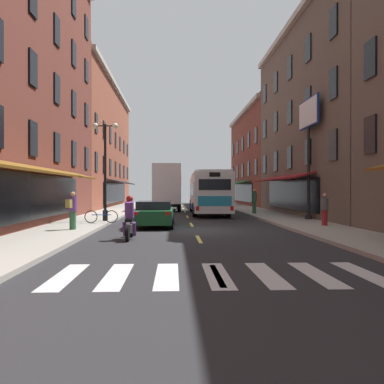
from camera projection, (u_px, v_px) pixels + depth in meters
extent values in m
cube|color=#28282B|center=(194.00, 231.00, 18.96)|extent=(34.80, 80.00, 0.10)
cube|color=#DBCC4C|center=(217.00, 275.00, 8.97)|extent=(0.14, 2.40, 0.01)
cube|color=#DBCC4C|center=(199.00, 239.00, 15.46)|extent=(0.14, 2.40, 0.01)
cube|color=#DBCC4C|center=(191.00, 225.00, 21.96)|extent=(0.14, 2.40, 0.01)
cube|color=#DBCC4C|center=(187.00, 217.00, 28.45)|extent=(0.14, 2.40, 0.01)
cube|color=#DBCC4C|center=(185.00, 212.00, 34.94)|extent=(0.14, 2.40, 0.01)
cube|color=#DBCC4C|center=(183.00, 208.00, 41.44)|extent=(0.14, 2.40, 0.01)
cube|color=#DBCC4C|center=(182.00, 206.00, 47.93)|extent=(0.14, 2.40, 0.01)
cube|color=#DBCC4C|center=(181.00, 204.00, 54.42)|extent=(0.14, 2.40, 0.01)
cube|color=silver|center=(65.00, 276.00, 8.82)|extent=(0.50, 2.80, 0.01)
cube|color=silver|center=(116.00, 276.00, 8.87)|extent=(0.50, 2.80, 0.01)
cube|color=silver|center=(167.00, 275.00, 8.92)|extent=(0.50, 2.80, 0.01)
cube|color=silver|center=(217.00, 275.00, 8.97)|extent=(0.50, 2.80, 0.01)
cube|color=silver|center=(267.00, 274.00, 9.02)|extent=(0.50, 2.80, 0.01)
cube|color=silver|center=(316.00, 274.00, 9.07)|extent=(0.50, 2.80, 0.01)
cube|color=silver|center=(364.00, 273.00, 9.12)|extent=(0.50, 2.80, 0.01)
cube|color=#A39E93|center=(66.00, 229.00, 18.70)|extent=(3.00, 80.00, 0.14)
cube|color=#A39E93|center=(319.00, 228.00, 19.23)|extent=(3.00, 80.00, 0.14)
cube|color=black|center=(33.00, 197.00, 18.62)|extent=(0.10, 16.00, 2.10)
cube|color=brown|center=(49.00, 171.00, 18.65)|extent=(1.38, 14.93, 0.44)
cube|color=black|center=(33.00, 139.00, 18.61)|extent=(0.10, 1.00, 1.60)
cube|color=black|center=(57.00, 147.00, 22.41)|extent=(0.10, 1.00, 1.60)
cube|color=black|center=(74.00, 154.00, 26.22)|extent=(0.10, 1.00, 1.60)
cube|color=black|center=(87.00, 158.00, 30.03)|extent=(0.10, 1.00, 1.60)
cube|color=black|center=(33.00, 69.00, 18.59)|extent=(0.10, 1.00, 1.60)
cube|color=black|center=(57.00, 89.00, 22.40)|extent=(0.10, 1.00, 1.60)
cube|color=black|center=(74.00, 104.00, 26.20)|extent=(0.10, 1.00, 1.60)
cube|color=black|center=(86.00, 115.00, 30.01)|extent=(0.10, 1.00, 1.60)
cube|color=black|center=(57.00, 31.00, 22.38)|extent=(0.10, 1.00, 1.60)
cube|color=black|center=(74.00, 54.00, 26.19)|extent=(0.10, 1.00, 1.60)
cube|color=black|center=(86.00, 71.00, 29.99)|extent=(0.10, 1.00, 1.60)
cube|color=black|center=(74.00, 4.00, 26.17)|extent=(0.10, 1.00, 1.60)
cube|color=black|center=(86.00, 28.00, 29.98)|extent=(0.10, 1.00, 1.60)
cube|color=brown|center=(79.00, 146.00, 45.05)|extent=(8.00, 26.57, 13.52)
cube|color=#B2AD9E|center=(116.00, 88.00, 45.20)|extent=(0.44, 26.07, 0.40)
cube|color=black|center=(116.00, 193.00, 45.26)|extent=(0.10, 16.00, 2.10)
cube|color=black|center=(122.00, 182.00, 45.29)|extent=(1.38, 14.93, 0.44)
cube|color=black|center=(96.00, 162.00, 33.83)|extent=(0.10, 1.00, 1.60)
cube|color=black|center=(104.00, 165.00, 37.64)|extent=(0.10, 1.00, 1.60)
cube|color=black|center=(111.00, 167.00, 41.44)|extent=(0.10, 1.00, 1.60)
cube|color=black|center=(116.00, 169.00, 45.25)|extent=(0.10, 1.00, 1.60)
cube|color=black|center=(120.00, 171.00, 49.05)|extent=(0.10, 1.00, 1.60)
cube|color=black|center=(124.00, 172.00, 52.86)|extent=(0.10, 1.00, 1.60)
cube|color=black|center=(128.00, 173.00, 56.67)|extent=(0.10, 1.00, 1.60)
cube|color=black|center=(96.00, 123.00, 33.81)|extent=(0.10, 1.00, 1.60)
cube|color=black|center=(104.00, 130.00, 37.62)|extent=(0.10, 1.00, 1.60)
cube|color=black|center=(111.00, 135.00, 41.43)|extent=(0.10, 1.00, 1.60)
cube|color=black|center=(116.00, 140.00, 45.23)|extent=(0.10, 1.00, 1.60)
cube|color=black|center=(120.00, 144.00, 49.04)|extent=(0.10, 1.00, 1.60)
cube|color=black|center=(124.00, 147.00, 52.84)|extent=(0.10, 1.00, 1.60)
cube|color=black|center=(127.00, 150.00, 56.65)|extent=(0.10, 1.00, 1.60)
cube|color=black|center=(370.00, 135.00, 17.27)|extent=(0.10, 1.00, 1.60)
cube|color=black|center=(370.00, 59.00, 17.25)|extent=(0.10, 1.00, 1.60)
cube|color=brown|center=(345.00, 119.00, 29.43)|extent=(8.00, 19.90, 13.93)
cube|color=#B2AD9E|center=(289.00, 26.00, 29.21)|extent=(0.44, 19.40, 0.40)
cube|color=black|center=(290.00, 194.00, 29.27)|extent=(0.10, 12.00, 2.10)
cube|color=maroon|center=(280.00, 178.00, 29.23)|extent=(1.38, 11.20, 0.44)
cube|color=black|center=(333.00, 145.00, 21.27)|extent=(0.10, 1.00, 1.60)
cube|color=black|center=(308.00, 152.00, 25.26)|extent=(0.10, 1.00, 1.60)
cube|color=black|center=(290.00, 157.00, 29.26)|extent=(0.10, 1.00, 1.60)
cube|color=black|center=(276.00, 161.00, 33.25)|extent=(0.10, 1.00, 1.60)
cube|color=black|center=(265.00, 164.00, 37.25)|extent=(0.10, 1.00, 1.60)
cube|color=black|center=(333.00, 84.00, 21.25)|extent=(0.10, 1.00, 1.60)
cube|color=black|center=(308.00, 101.00, 25.25)|extent=(0.10, 1.00, 1.60)
cube|color=black|center=(290.00, 113.00, 29.24)|extent=(0.10, 1.00, 1.60)
cube|color=black|center=(276.00, 122.00, 33.24)|extent=(0.10, 1.00, 1.60)
cube|color=black|center=(265.00, 129.00, 37.23)|extent=(0.10, 1.00, 1.60)
cube|color=black|center=(334.00, 22.00, 21.23)|extent=(0.10, 1.00, 1.60)
cube|color=black|center=(308.00, 49.00, 25.23)|extent=(0.10, 1.00, 1.60)
cube|color=black|center=(290.00, 68.00, 29.23)|extent=(0.10, 1.00, 1.60)
cube|color=black|center=(276.00, 83.00, 33.22)|extent=(0.10, 1.00, 1.60)
cube|color=black|center=(265.00, 94.00, 37.22)|extent=(0.10, 1.00, 1.60)
cube|color=brown|center=(276.00, 158.00, 49.41)|extent=(8.00, 19.90, 11.42)
cube|color=#B2AD9E|center=(242.00, 114.00, 49.20)|extent=(0.44, 19.40, 0.40)
cube|color=black|center=(243.00, 193.00, 49.25)|extent=(0.10, 12.00, 2.10)
cube|color=#1E6638|center=(237.00, 183.00, 49.21)|extent=(1.38, 11.20, 0.44)
cube|color=black|center=(256.00, 167.00, 41.25)|extent=(0.10, 1.00, 1.60)
cube|color=black|center=(249.00, 169.00, 45.24)|extent=(0.10, 1.00, 1.60)
cube|color=black|center=(243.00, 171.00, 49.24)|extent=(0.10, 1.00, 1.60)
cube|color=black|center=(237.00, 172.00, 53.23)|extent=(0.10, 1.00, 1.60)
cube|color=black|center=(233.00, 173.00, 57.23)|extent=(0.10, 1.00, 1.60)
cube|color=black|center=(256.00, 135.00, 41.23)|extent=(0.10, 1.00, 1.60)
cube|color=black|center=(249.00, 140.00, 45.23)|extent=(0.10, 1.00, 1.60)
cube|color=black|center=(243.00, 144.00, 49.22)|extent=(0.10, 1.00, 1.60)
cube|color=black|center=(237.00, 147.00, 53.22)|extent=(0.10, 1.00, 1.60)
cube|color=black|center=(233.00, 150.00, 57.21)|extent=(0.10, 1.00, 1.60)
cylinder|color=black|center=(309.00, 172.00, 24.24)|extent=(0.18, 0.18, 5.53)
cylinder|color=black|center=(308.00, 217.00, 24.25)|extent=(0.40, 0.40, 0.24)
cube|color=navy|center=(309.00, 113.00, 24.22)|extent=(0.10, 3.26, 1.68)
cube|color=silver|center=(308.00, 113.00, 24.22)|extent=(0.04, 3.10, 1.52)
cube|color=silver|center=(310.00, 113.00, 24.22)|extent=(0.04, 3.10, 1.52)
cube|color=white|center=(208.00, 192.00, 31.67)|extent=(2.70, 11.68, 2.72)
cube|color=silver|center=(208.00, 174.00, 31.66)|extent=(2.49, 10.47, 0.16)
cube|color=black|center=(208.00, 189.00, 31.97)|extent=(2.71, 9.28, 0.96)
cube|color=#193899|center=(208.00, 206.00, 31.67)|extent=(2.73, 11.28, 0.36)
cube|color=black|center=(204.00, 190.00, 37.44)|extent=(2.25, 0.15, 1.10)
cube|color=black|center=(215.00, 185.00, 25.88)|extent=(2.05, 0.15, 0.70)
cube|color=teal|center=(215.00, 201.00, 25.88)|extent=(2.15, 0.13, 0.64)
cube|color=black|center=(215.00, 175.00, 25.87)|extent=(0.70, 0.11, 0.28)
cube|color=red|center=(198.00, 208.00, 25.84)|extent=(0.20, 0.08, 0.28)
cube|color=red|center=(232.00, 208.00, 25.91)|extent=(0.20, 0.08, 0.28)
cylinder|color=black|center=(192.00, 206.00, 35.46)|extent=(0.31, 1.00, 1.00)
cylinder|color=black|center=(219.00, 206.00, 35.53)|extent=(0.31, 1.00, 1.00)
cylinder|color=black|center=(195.00, 210.00, 28.32)|extent=(0.31, 1.00, 1.00)
cylinder|color=black|center=(228.00, 210.00, 28.39)|extent=(0.31, 1.00, 1.00)
cube|color=#B21E19|center=(167.00, 193.00, 39.52)|extent=(2.33, 2.25, 2.40)
cube|color=black|center=(167.00, 185.00, 40.58)|extent=(2.00, 0.13, 0.80)
cube|color=silver|center=(167.00, 184.00, 35.96)|extent=(2.47, 4.94, 3.38)
cube|color=maroon|center=(180.00, 182.00, 36.03)|extent=(0.10, 2.94, 0.90)
cube|color=black|center=(167.00, 204.00, 37.08)|extent=(2.00, 6.75, 0.24)
cylinder|color=black|center=(155.00, 205.00, 39.26)|extent=(0.29, 0.90, 0.90)
cylinder|color=black|center=(178.00, 205.00, 39.39)|extent=(0.29, 0.90, 0.90)
cylinder|color=black|center=(154.00, 206.00, 35.17)|extent=(0.29, 0.90, 0.90)
cylinder|color=black|center=(179.00, 206.00, 35.30)|extent=(0.29, 0.90, 0.90)
cube|color=#144723|center=(155.00, 215.00, 20.83)|extent=(1.88, 4.68, 0.66)
cube|color=black|center=(155.00, 205.00, 20.64)|extent=(1.69, 2.54, 0.44)
cube|color=red|center=(136.00, 214.00, 18.49)|extent=(0.20, 0.06, 0.14)
cube|color=red|center=(168.00, 213.00, 18.54)|extent=(0.20, 0.06, 0.14)
cylinder|color=black|center=(141.00, 218.00, 22.43)|extent=(0.23, 0.64, 0.64)
cylinder|color=black|center=(172.00, 218.00, 22.48)|extent=(0.23, 0.64, 0.64)
cylinder|color=black|center=(134.00, 223.00, 19.17)|extent=(0.23, 0.64, 0.64)
cylinder|color=black|center=(171.00, 223.00, 19.23)|extent=(0.23, 0.64, 0.64)
cube|color=silver|center=(166.00, 201.00, 45.86)|extent=(1.85, 4.42, 0.67)
cube|color=black|center=(166.00, 197.00, 45.68)|extent=(1.67, 2.40, 0.48)
cube|color=red|center=(158.00, 200.00, 43.65)|extent=(0.20, 0.06, 0.14)
cube|color=red|center=(172.00, 200.00, 43.70)|extent=(0.20, 0.06, 0.14)
cylinder|color=black|center=(159.00, 203.00, 47.33)|extent=(0.23, 0.64, 0.64)
cylinder|color=black|center=(173.00, 203.00, 47.38)|extent=(0.23, 0.64, 0.64)
cylinder|color=black|center=(157.00, 204.00, 44.33)|extent=(0.23, 0.64, 0.64)
cylinder|color=black|center=(173.00, 204.00, 44.39)|extent=(0.23, 0.64, 0.64)
cylinder|color=black|center=(132.00, 229.00, 16.21)|extent=(0.10, 0.62, 0.62)
cylinder|color=black|center=(128.00, 233.00, 14.76)|extent=(0.12, 0.62, 0.62)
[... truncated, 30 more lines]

